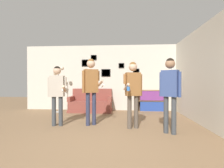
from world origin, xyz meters
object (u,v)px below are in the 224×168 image
person_player_foreground_center (91,84)px  person_spectator_near_bookshelf (170,87)px  person_watcher_holding_cup (133,87)px  person_player_foreground_left (57,90)px  couch (91,104)px  bookshelf (152,101)px  floor_lamp (58,80)px

person_player_foreground_center → person_spectator_near_bookshelf: size_ratio=1.05×
person_player_foreground_center → person_watcher_holding_cup: size_ratio=1.07×
person_player_foreground_left → person_player_foreground_center: size_ratio=0.88×
couch → bookshelf: size_ratio=1.50×
couch → floor_lamp: floor_lamp is taller
bookshelf → person_spectator_near_bookshelf: person_spectator_near_bookshelf is taller
bookshelf → person_player_foreground_center: person_player_foreground_center is taller
floor_lamp → person_watcher_holding_cup: (2.76, -2.10, -0.23)m
floor_lamp → person_watcher_holding_cup: bearing=-37.2°
bookshelf → person_spectator_near_bookshelf: 3.05m
person_watcher_holding_cup → person_player_foreground_left: bearing=177.1°
bookshelf → person_player_foreground_left: person_player_foreground_left is taller
couch → person_player_foreground_center: 2.35m
floor_lamp → person_watcher_holding_cup: floor_lamp is taller
bookshelf → person_spectator_near_bookshelf: size_ratio=0.65×
couch → bookshelf: (2.41, 0.20, 0.13)m
bookshelf → person_player_foreground_center: (-1.98, -2.35, 0.71)m
floor_lamp → person_spectator_near_bookshelf: (3.59, -2.49, -0.20)m
couch → person_watcher_holding_cup: bearing=-57.0°
bookshelf → person_watcher_holding_cup: size_ratio=0.66×
bookshelf → person_player_foreground_center: bearing=-130.1°
person_player_foreground_left → person_watcher_holding_cup: person_watcher_holding_cup is taller
couch → person_player_foreground_left: (-0.46, -2.30, 0.68)m
person_player_foreground_left → person_watcher_holding_cup: bearing=-2.9°
person_player_foreground_center → person_watcher_holding_cup: 1.16m
couch → person_watcher_holding_cup: (1.56, -2.40, 0.75)m
floor_lamp → person_spectator_near_bookshelf: size_ratio=1.03×
bookshelf → person_spectator_near_bookshelf: (-0.03, -2.98, 0.64)m
bookshelf → floor_lamp: bearing=-172.2°
couch → bookshelf: 2.42m
person_watcher_holding_cup → person_player_foreground_center: bearing=167.7°
couch → floor_lamp: (-1.20, -0.30, 0.97)m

